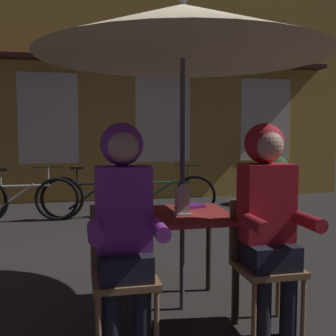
# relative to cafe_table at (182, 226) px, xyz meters

# --- Properties ---
(ground_plane) EXTENTS (60.00, 60.00, 0.00)m
(ground_plane) POSITION_rel_cafe_table_xyz_m (0.00, 0.00, -0.64)
(ground_plane) COLOR #2D2B28
(cafe_table) EXTENTS (0.72, 0.72, 0.74)m
(cafe_table) POSITION_rel_cafe_table_xyz_m (0.00, 0.00, 0.00)
(cafe_table) COLOR maroon
(cafe_table) RESTS_ON ground_plane
(patio_umbrella) EXTENTS (2.10, 2.10, 2.31)m
(patio_umbrella) POSITION_rel_cafe_table_xyz_m (0.00, 0.00, 1.42)
(patio_umbrella) COLOR #4C4C51
(patio_umbrella) RESTS_ON ground_plane
(lantern) EXTENTS (0.11, 0.11, 0.23)m
(lantern) POSITION_rel_cafe_table_xyz_m (-0.02, -0.07, 0.22)
(lantern) COLOR white
(lantern) RESTS_ON cafe_table
(chair_left) EXTENTS (0.40, 0.40, 0.87)m
(chair_left) POSITION_rel_cafe_table_xyz_m (-0.48, -0.37, -0.15)
(chair_left) COLOR olive
(chair_left) RESTS_ON ground_plane
(chair_right) EXTENTS (0.40, 0.40, 0.87)m
(chair_right) POSITION_rel_cafe_table_xyz_m (0.48, -0.37, -0.15)
(chair_right) COLOR olive
(chair_right) RESTS_ON ground_plane
(person_left_hooded) EXTENTS (0.45, 0.56, 1.40)m
(person_left_hooded) POSITION_rel_cafe_table_xyz_m (-0.48, -0.43, 0.21)
(person_left_hooded) COLOR black
(person_left_hooded) RESTS_ON ground_plane
(person_right_hooded) EXTENTS (0.45, 0.56, 1.40)m
(person_right_hooded) POSITION_rel_cafe_table_xyz_m (0.48, -0.43, 0.21)
(person_right_hooded) COLOR black
(person_right_hooded) RESTS_ON ground_plane
(shopfront_building) EXTENTS (10.00, 0.93, 6.20)m
(shopfront_building) POSITION_rel_cafe_table_xyz_m (-0.20, 5.40, 2.45)
(shopfront_building) COLOR gold
(shopfront_building) RESTS_ON ground_plane
(bicycle_second) EXTENTS (1.68, 0.08, 0.84)m
(bicycle_second) POSITION_rel_cafe_table_xyz_m (-1.60, 3.42, -0.29)
(bicycle_second) COLOR black
(bicycle_second) RESTS_ON ground_plane
(bicycle_third) EXTENTS (1.68, 0.08, 0.84)m
(bicycle_third) POSITION_rel_cafe_table_xyz_m (-0.50, 3.47, -0.29)
(bicycle_third) COLOR black
(bicycle_third) RESTS_ON ground_plane
(bicycle_fourth) EXTENTS (1.65, 0.43, 0.84)m
(bicycle_fourth) POSITION_rel_cafe_table_xyz_m (0.55, 3.39, -0.29)
(bicycle_fourth) COLOR black
(bicycle_fourth) RESTS_ON ground_plane
(book) EXTENTS (0.23, 0.19, 0.02)m
(book) POSITION_rel_cafe_table_xyz_m (0.12, 0.20, 0.11)
(book) COLOR #661E7A
(book) RESTS_ON cafe_table
(potted_plant) EXTENTS (0.60, 0.60, 0.92)m
(potted_plant) POSITION_rel_cafe_table_xyz_m (2.79, 4.04, -0.09)
(potted_plant) COLOR brown
(potted_plant) RESTS_ON ground_plane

